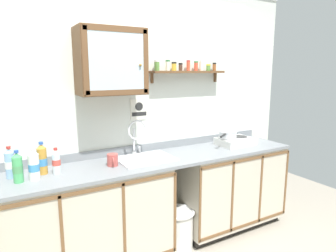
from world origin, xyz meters
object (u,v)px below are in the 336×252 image
(hot_plate_stove, at_px, (235,141))
(saucepan, at_px, (228,134))
(sink, at_px, (144,159))
(bottle_soda_green_0, at_px, (18,168))
(bottle_water_clear_1, at_px, (56,162))
(trash_bin, at_px, (178,229))
(mug, at_px, (113,160))
(bottle_juice_amber_4, at_px, (42,160))
(bottle_opaque_white_3, at_px, (34,165))
(bottle_water_blue_2, at_px, (10,164))
(warning_sign, at_px, (139,109))
(wall_cabinet, at_px, (111,62))

(hot_plate_stove, xyz_separation_m, saucepan, (-0.10, 0.02, 0.09))
(sink, bearing_deg, bottle_soda_green_0, -175.57)
(bottle_soda_green_0, distance_m, bottle_water_clear_1, 0.29)
(bottle_soda_green_0, relative_size, trash_bin, 0.61)
(mug, bearing_deg, bottle_juice_amber_4, 171.85)
(bottle_juice_amber_4, bearing_deg, bottle_opaque_white_3, -123.14)
(bottle_water_blue_2, bearing_deg, mug, -7.42)
(warning_sign, xyz_separation_m, trash_bin, (0.22, -0.41, -1.16))
(sink, xyz_separation_m, mug, (-0.33, -0.05, 0.06))
(bottle_juice_amber_4, height_order, mug, bottle_juice_amber_4)
(mug, bearing_deg, wall_cabinet, 65.33)
(sink, xyz_separation_m, bottle_juice_amber_4, (-0.89, 0.03, 0.12))
(bottle_water_clear_1, distance_m, bottle_juice_amber_4, 0.11)
(bottle_soda_green_0, distance_m, bottle_opaque_white_3, 0.11)
(saucepan, distance_m, trash_bin, 1.14)
(sink, distance_m, hot_plate_stove, 1.12)
(saucepan, xyz_separation_m, bottle_water_blue_2, (-2.14, 0.05, -0.01))
(bottle_juice_amber_4, height_order, wall_cabinet, wall_cabinet)
(bottle_water_clear_1, bearing_deg, bottle_soda_green_0, -168.85)
(bottle_water_blue_2, distance_m, bottle_opaque_white_3, 0.21)
(hot_plate_stove, height_order, bottle_water_blue_2, bottle_water_blue_2)
(saucepan, relative_size, warning_sign, 1.48)
(bottle_water_blue_2, relative_size, warning_sign, 1.18)
(saucepan, xyz_separation_m, bottle_water_clear_1, (-1.81, -0.03, -0.03))
(bottle_water_blue_2, distance_m, warning_sign, 1.24)
(mug, bearing_deg, saucepan, 2.37)
(hot_plate_stove, relative_size, bottle_water_clear_1, 1.81)
(bottle_juice_amber_4, relative_size, wall_cabinet, 0.46)
(sink, bearing_deg, bottle_water_clear_1, -177.99)
(bottle_opaque_white_3, xyz_separation_m, wall_cabinet, (0.70, 0.17, 0.78))
(bottle_water_blue_2, bearing_deg, warning_sign, 9.31)
(wall_cabinet, bearing_deg, sink, -18.12)
(wall_cabinet, bearing_deg, bottle_juice_amber_4, -174.42)
(saucepan, height_order, bottle_water_blue_2, bottle_water_blue_2)
(sink, distance_m, bottle_water_blue_2, 1.12)
(sink, relative_size, bottle_water_blue_2, 2.04)
(saucepan, distance_m, mug, 1.36)
(sink, height_order, bottle_water_clear_1, sink)
(hot_plate_stove, bearing_deg, saucepan, 168.97)
(saucepan, bearing_deg, bottle_juice_amber_4, 179.28)
(saucepan, distance_m, warning_sign, 1.04)
(saucepan, bearing_deg, wall_cabinet, 176.23)
(wall_cabinet, relative_size, trash_bin, 1.43)
(sink, relative_size, warning_sign, 2.40)
(bottle_soda_green_0, bearing_deg, trash_bin, -3.44)
(bottle_soda_green_0, bearing_deg, bottle_water_blue_2, 109.20)
(bottle_water_clear_1, distance_m, mug, 0.46)
(hot_plate_stove, relative_size, trash_bin, 0.96)
(bottle_water_blue_2, bearing_deg, bottle_soda_green_0, -70.80)
(mug, distance_m, wall_cabinet, 0.86)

